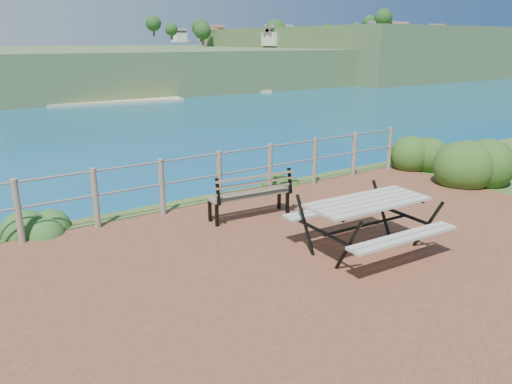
% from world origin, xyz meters
% --- Properties ---
extents(ground, '(10.00, 7.00, 0.12)m').
position_xyz_m(ground, '(0.00, 0.00, 0.00)').
color(ground, brown).
rests_on(ground, ground).
extents(safety_railing, '(9.40, 0.10, 1.00)m').
position_xyz_m(safety_railing, '(0.00, 3.35, 0.57)').
color(safety_railing, '#6B5B4C').
rests_on(safety_railing, ground).
extents(distant_bay, '(290.00, 232.36, 24.00)m').
position_xyz_m(distant_bay, '(173.07, 202.61, -1.52)').
color(distant_bay, '#3F5F2F').
rests_on(distant_bay, ground).
extents(picnic_table, '(1.83, 1.56, 0.76)m').
position_xyz_m(picnic_table, '(0.66, 0.25, 0.49)').
color(picnic_table, gray).
rests_on(picnic_table, ground).
extents(park_bench, '(1.51, 0.49, 0.84)m').
position_xyz_m(park_bench, '(0.04, 2.39, 0.55)').
color(park_bench, brown).
rests_on(park_bench, ground).
extents(shrub_right_front, '(1.32, 1.32, 1.87)m').
position_xyz_m(shrub_right_front, '(5.23, 1.73, 0.00)').
color(shrub_right_front, '#1C4114').
rests_on(shrub_right_front, ground).
extents(shrub_right_edge, '(1.19, 1.19, 1.69)m').
position_xyz_m(shrub_right_edge, '(5.28, 3.15, 0.00)').
color(shrub_right_edge, '#1C4114').
rests_on(shrub_right_edge, ground).
extents(shrub_lip_west, '(0.82, 0.82, 0.58)m').
position_xyz_m(shrub_lip_west, '(-3.18, 3.71, 0.00)').
color(shrub_lip_west, '#224D1D').
rests_on(shrub_lip_west, ground).
extents(shrub_lip_east, '(0.70, 0.70, 0.42)m').
position_xyz_m(shrub_lip_east, '(1.82, 3.86, 0.00)').
color(shrub_lip_east, '#1C4114').
rests_on(shrub_lip_east, ground).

